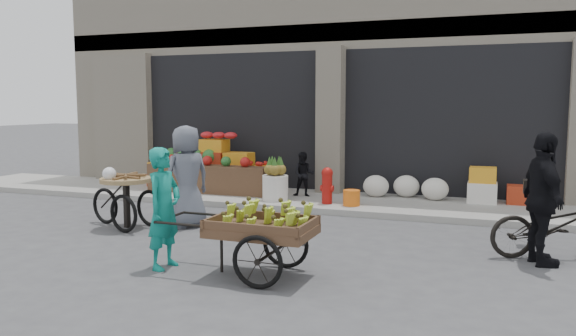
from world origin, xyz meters
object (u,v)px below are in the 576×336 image
(vendor_grey, at_px, (187,176))
(banana_cart, at_px, (258,225))
(fire_hydrant, at_px, (327,184))
(seated_person, at_px, (304,174))
(tricycle_cart, at_px, (126,194))
(pineapple_bin, at_px, (275,188))
(cyclist, at_px, (543,199))
(vendor_woman, at_px, (164,208))
(bicycle, at_px, (556,225))
(orange_bucket, at_px, (352,198))

(vendor_grey, bearing_deg, banana_cart, 76.23)
(fire_hydrant, xyz_separation_m, vendor_grey, (-1.77, -2.27, 0.35))
(seated_person, distance_m, tricycle_cart, 3.87)
(pineapple_bin, height_order, seated_person, seated_person)
(banana_cart, distance_m, vendor_grey, 3.04)
(seated_person, distance_m, cyclist, 5.45)
(fire_hydrant, relative_size, vendor_grey, 0.42)
(vendor_woman, xyz_separation_m, tricycle_cart, (-1.87, 1.76, -0.19))
(fire_hydrant, height_order, bicycle, bicycle)
(fire_hydrant, bearing_deg, banana_cart, -84.41)
(banana_cart, bearing_deg, tricycle_cart, 152.15)
(orange_bucket, xyz_separation_m, seated_person, (-1.20, 0.70, 0.31))
(seated_person, bearing_deg, tricycle_cart, -130.78)
(pineapple_bin, distance_m, seated_person, 0.75)
(seated_person, xyz_separation_m, banana_cart, (1.13, -5.01, 0.04))
(vendor_woman, xyz_separation_m, cyclist, (4.43, 1.77, 0.09))
(cyclist, bearing_deg, tricycle_cart, 71.26)
(pineapple_bin, distance_m, bicycle, 5.44)
(vendor_woman, distance_m, bicycle, 5.12)
(bicycle, bearing_deg, pineapple_bin, 45.95)
(fire_hydrant, distance_m, vendor_woman, 4.52)
(banana_cart, bearing_deg, bicycle, 32.32)
(fire_hydrant, distance_m, vendor_grey, 2.90)
(fire_hydrant, distance_m, orange_bucket, 0.55)
(fire_hydrant, distance_m, seated_person, 0.96)
(pineapple_bin, relative_size, banana_cart, 0.25)
(orange_bucket, relative_size, cyclist, 0.19)
(vendor_grey, bearing_deg, pineapple_bin, -166.21)
(tricycle_cart, distance_m, bicycle, 6.51)
(fire_hydrant, bearing_deg, seated_person, 137.12)
(tricycle_cart, relative_size, bicycle, 0.85)
(tricycle_cart, relative_size, vendor_grey, 0.86)
(banana_cart, distance_m, vendor_woman, 1.25)
(orange_bucket, xyz_separation_m, vendor_grey, (-2.27, -2.22, 0.58))
(fire_hydrant, xyz_separation_m, banana_cart, (0.43, -4.36, 0.13))
(fire_hydrant, distance_m, banana_cart, 4.38)
(fire_hydrant, bearing_deg, bicycle, -30.71)
(fire_hydrant, height_order, banana_cart, banana_cart)
(pineapple_bin, height_order, bicycle, bicycle)
(seated_person, height_order, vendor_grey, vendor_grey)
(orange_bucket, bearing_deg, pineapple_bin, 176.42)
(vendor_woman, bearing_deg, bicycle, -61.04)
(fire_hydrant, height_order, vendor_woman, vendor_woman)
(pineapple_bin, bearing_deg, tricycle_cart, -120.11)
(banana_cart, bearing_deg, vendor_woman, -175.84)
(tricycle_cart, height_order, bicycle, tricycle_cart)
(tricycle_cart, xyz_separation_m, bicycle, (6.50, 0.41, -0.11))
(vendor_grey, distance_m, cyclist, 5.40)
(fire_hydrant, height_order, seated_person, seated_person)
(pineapple_bin, relative_size, orange_bucket, 1.62)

